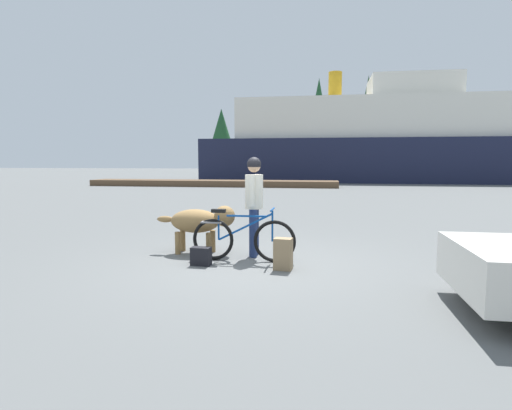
{
  "coord_description": "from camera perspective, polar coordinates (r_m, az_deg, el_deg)",
  "views": [
    {
      "loc": [
        1.2,
        -6.7,
        1.72
      ],
      "look_at": [
        -0.14,
        1.5,
        0.83
      ],
      "focal_mm": 29.34,
      "sensor_mm": 36.0,
      "label": 1
    }
  ],
  "objects": [
    {
      "name": "sailboat_moored",
      "position": [
        41.11,
        20.82,
        3.97
      ],
      "size": [
        8.1,
        2.27,
        7.13
      ],
      "color": "silver",
      "rests_on": "ground_plane"
    },
    {
      "name": "ferry_boat",
      "position": [
        36.43,
        16.08,
        8.18
      ],
      "size": [
        27.81,
        8.6,
        9.0
      ],
      "color": "#191E38",
      "rests_on": "ground_plane"
    },
    {
      "name": "backpack",
      "position": [
        6.63,
        3.72,
        -6.68
      ],
      "size": [
        0.3,
        0.23,
        0.5
      ],
      "primitive_type": "cube",
      "rotation": [
        0.0,
        0.0,
        -0.12
      ],
      "color": "#8C7251",
      "rests_on": "ground_plane"
    },
    {
      "name": "pine_tree_center",
      "position": [
        53.65,
        8.53,
        12.09
      ],
      "size": [
        3.36,
        3.36,
        11.81
      ],
      "color": "#4C331E",
      "rests_on": "ground_plane"
    },
    {
      "name": "person_cyclist",
      "position": [
        7.45,
        -0.26,
        1.2
      ],
      "size": [
        0.32,
        0.53,
        1.78
      ],
      "color": "navy",
      "rests_on": "ground_plane"
    },
    {
      "name": "bicycle",
      "position": [
        7.14,
        -1.83,
        -4.61
      ],
      "size": [
        1.79,
        0.44,
        0.91
      ],
      "color": "black",
      "rests_on": "ground_plane"
    },
    {
      "name": "pine_tree_far_left",
      "position": [
        57.67,
        -4.73,
        9.85
      ],
      "size": [
        3.76,
        3.76,
        8.66
      ],
      "color": "#4C331E",
      "rests_on": "ground_plane"
    },
    {
      "name": "handbag_pannier",
      "position": [
        6.97,
        -7.5,
        -6.94
      ],
      "size": [
        0.33,
        0.2,
        0.3
      ],
      "primitive_type": "cube",
      "rotation": [
        0.0,
        0.0,
        -0.07
      ],
      "color": "black",
      "rests_on": "ground_plane"
    },
    {
      "name": "dog",
      "position": [
        7.78,
        -7.58,
        -2.2
      ],
      "size": [
        1.49,
        0.51,
        0.9
      ],
      "color": "olive",
      "rests_on": "ground_plane"
    },
    {
      "name": "dock_pier",
      "position": [
        28.15,
        -5.96,
        2.97
      ],
      "size": [
        16.59,
        2.06,
        0.4
      ],
      "primitive_type": "cube",
      "color": "brown",
      "rests_on": "ground_plane"
    },
    {
      "name": "pine_tree_far_right",
      "position": [
        54.94,
        15.0,
        12.19
      ],
      "size": [
        3.02,
        3.02,
        12.17
      ],
      "color": "#4C331E",
      "rests_on": "ground_plane"
    },
    {
      "name": "ground_plane",
      "position": [
        7.02,
        -0.86,
        -8.06
      ],
      "size": [
        160.0,
        160.0,
        0.0
      ],
      "primitive_type": "plane",
      "color": "#595B5B"
    }
  ]
}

